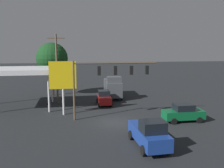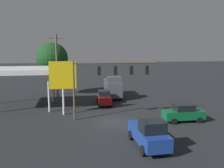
{
  "view_description": "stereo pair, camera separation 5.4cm",
  "coord_description": "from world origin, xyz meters",
  "views": [
    {
      "loc": [
        4.66,
        25.53,
        8.14
      ],
      "look_at": [
        0.0,
        -2.0,
        3.89
      ],
      "focal_mm": 40.0,
      "sensor_mm": 36.0,
      "label": 1
    },
    {
      "loc": [
        4.61,
        25.54,
        8.14
      ],
      "look_at": [
        0.0,
        -2.0,
        3.89
      ],
      "focal_mm": 40.0,
      "sensor_mm": 36.0,
      "label": 2
    }
  ],
  "objects": [
    {
      "name": "ground_plane",
      "position": [
        0.0,
        0.0,
        0.0
      ],
      "size": [
        200.0,
        200.0,
        0.0
      ],
      "primitive_type": "plane",
      "color": "black"
    },
    {
      "name": "traffic_signal_assembly",
      "position": [
        0.41,
        -1.63,
        5.03
      ],
      "size": [
        9.45,
        0.43,
        6.58
      ],
      "color": "brown",
      "rests_on": "ground"
    },
    {
      "name": "utility_pole",
      "position": [
        6.48,
        -10.34,
        5.2
      ],
      "size": [
        2.4,
        0.26,
        9.82
      ],
      "color": "brown",
      "rests_on": "ground"
    },
    {
      "name": "gas_station_canopy",
      "position": [
        11.27,
        -8.53,
        4.92
      ],
      "size": [
        9.1,
        6.95,
        5.3
      ],
      "color": "silver",
      "rests_on": "ground"
    },
    {
      "name": "price_sign",
      "position": [
        5.52,
        -4.08,
        4.57
      ],
      "size": [
        3.15,
        0.27,
        6.39
      ],
      "color": "silver",
      "rests_on": "ground"
    },
    {
      "name": "hatchback_crossing",
      "position": [
        0.03,
        -8.44,
        0.95
      ],
      "size": [
        2.04,
        3.84,
        1.97
      ],
      "rotation": [
        0.0,
        0.0,
        1.55
      ],
      "color": "maroon",
      "rests_on": "ground"
    },
    {
      "name": "delivery_truck",
      "position": [
        -2.0,
        -13.19,
        1.69
      ],
      "size": [
        2.87,
        6.92,
        3.58
      ],
      "rotation": [
        0.0,
        0.0,
        1.51
      ],
      "color": "#474C51",
      "rests_on": "ground"
    },
    {
      "name": "sedan_waiting",
      "position": [
        -7.4,
        0.82,
        0.95
      ],
      "size": [
        4.41,
        2.09,
        1.93
      ],
      "rotation": [
        0.0,
        0.0,
        -0.01
      ],
      "color": "#0C592D",
      "rests_on": "ground"
    },
    {
      "name": "pickup_parked",
      "position": [
        -1.54,
        6.94,
        1.11
      ],
      "size": [
        2.42,
        5.27,
        2.4
      ],
      "rotation": [
        0.0,
        0.0,
        1.61
      ],
      "color": "navy",
      "rests_on": "ground"
    },
    {
      "name": "street_tree",
      "position": [
        7.52,
        -16.54,
        6.16
      ],
      "size": [
        5.13,
        5.13,
        8.75
      ],
      "color": "#4C331E",
      "rests_on": "ground"
    }
  ]
}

